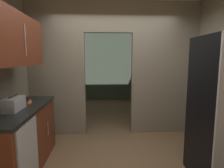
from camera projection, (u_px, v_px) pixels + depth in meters
The scene contains 7 objects.
kitchen_partition at pixel (116, 65), 3.90m from camera, with size 3.56×0.12×2.78m.
adjoining_room_shell at pixel (110, 66), 6.14m from camera, with size 3.56×3.41×2.78m.
lower_cabinet_run at pixel (18, 140), 2.63m from camera, with size 0.64×1.62×0.93m.
dishwasher at pixel (29, 158), 2.20m from camera, with size 0.02×0.56×0.87m.
upper_cabinet_counterside at pixel (11, 40), 2.44m from camera, with size 0.36×1.46×0.69m.
boombox at pixel (14, 104), 2.44m from camera, with size 0.18×0.36×0.20m.
book_stack at pixel (26, 101), 2.81m from camera, with size 0.14×0.15×0.09m.
Camera 1 is at (-0.27, -2.52, 1.61)m, focal length 29.65 mm.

